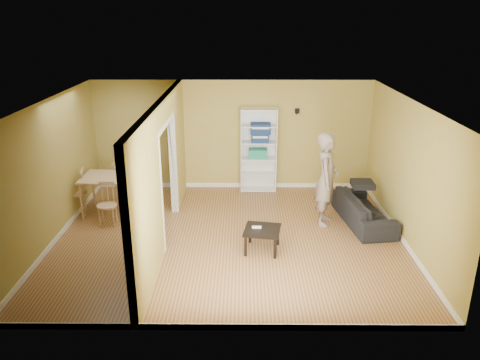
# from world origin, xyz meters

# --- Properties ---
(room_shell) EXTENTS (6.50, 6.50, 6.50)m
(room_shell) POSITION_xyz_m (0.00, 0.00, 1.30)
(room_shell) COLOR olive
(room_shell) RESTS_ON ground
(partition) EXTENTS (0.22, 5.50, 2.60)m
(partition) POSITION_xyz_m (-1.20, 0.00, 1.30)
(partition) COLOR tan
(partition) RESTS_ON ground
(wall_speaker) EXTENTS (0.10, 0.10, 0.10)m
(wall_speaker) POSITION_xyz_m (1.50, 2.69, 1.90)
(wall_speaker) COLOR black
(wall_speaker) RESTS_ON room_shell
(sofa) EXTENTS (1.99, 1.06, 0.72)m
(sofa) POSITION_xyz_m (2.70, 0.72, 0.36)
(sofa) COLOR black
(sofa) RESTS_ON ground
(person) EXTENTS (0.94, 0.82, 2.21)m
(person) POSITION_xyz_m (1.91, 0.70, 1.10)
(person) COLOR slate
(person) RESTS_ON ground
(bookshelf) EXTENTS (0.84, 0.37, 1.99)m
(bookshelf) POSITION_xyz_m (0.62, 2.61, 0.99)
(bookshelf) COLOR white
(bookshelf) RESTS_ON ground
(paper_box_teal) EXTENTS (0.42, 0.27, 0.22)m
(paper_box_teal) POSITION_xyz_m (0.60, 2.56, 0.92)
(paper_box_teal) COLOR #15796B
(paper_box_teal) RESTS_ON bookshelf
(paper_box_navy_b) EXTENTS (0.40, 0.26, 0.20)m
(paper_box_navy_b) POSITION_xyz_m (0.65, 2.56, 1.30)
(paper_box_navy_b) COLOR #1F254C
(paper_box_navy_b) RESTS_ON bookshelf
(paper_box_navy_c) EXTENTS (0.46, 0.30, 0.23)m
(paper_box_navy_c) POSITION_xyz_m (0.66, 2.56, 1.55)
(paper_box_navy_c) COLOR navy
(paper_box_navy_c) RESTS_ON bookshelf
(coffee_table) EXTENTS (0.62, 0.62, 0.42)m
(coffee_table) POSITION_xyz_m (0.60, -0.48, 0.35)
(coffee_table) COLOR black
(coffee_table) RESTS_ON ground
(game_controller) EXTENTS (0.17, 0.04, 0.03)m
(game_controller) POSITION_xyz_m (0.50, -0.43, 0.43)
(game_controller) COLOR white
(game_controller) RESTS_ON coffee_table
(dining_table) EXTENTS (1.32, 0.88, 0.82)m
(dining_table) POSITION_xyz_m (-2.44, 1.17, 0.74)
(dining_table) COLOR tan
(dining_table) RESTS_ON ground
(chair_left) EXTENTS (0.53, 0.53, 0.97)m
(chair_left) POSITION_xyz_m (-3.26, 1.12, 0.49)
(chair_left) COLOR tan
(chair_left) RESTS_ON ground
(chair_near) EXTENTS (0.42, 0.42, 0.87)m
(chair_near) POSITION_xyz_m (-2.47, 0.58, 0.44)
(chair_near) COLOR tan
(chair_near) RESTS_ON ground
(chair_far) EXTENTS (0.56, 0.56, 0.95)m
(chair_far) POSITION_xyz_m (-2.39, 1.80, 0.48)
(chair_far) COLOR tan
(chair_far) RESTS_ON ground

